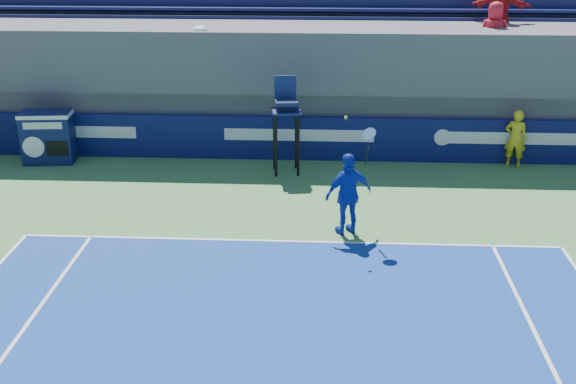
# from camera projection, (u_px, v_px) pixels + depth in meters

# --- Properties ---
(ball_person) EXTENTS (0.65, 0.54, 1.54)m
(ball_person) POSITION_uv_depth(u_px,v_px,m) (516.00, 139.00, 18.71)
(ball_person) COLOR yellow
(ball_person) RESTS_ON apron
(back_hoarding) EXTENTS (20.40, 0.21, 1.20)m
(back_hoarding) POSITION_uv_depth(u_px,v_px,m) (299.00, 138.00, 19.36)
(back_hoarding) COLOR #0D124D
(back_hoarding) RESTS_ON ground
(match_clock) EXTENTS (1.39, 0.86, 1.40)m
(match_clock) POSITION_uv_depth(u_px,v_px,m) (48.00, 136.00, 19.09)
(match_clock) COLOR #0F184D
(match_clock) RESTS_ON ground
(umpire_chair) EXTENTS (0.79, 0.79, 2.48)m
(umpire_chair) POSITION_uv_depth(u_px,v_px,m) (286.00, 115.00, 18.08)
(umpire_chair) COLOR black
(umpire_chair) RESTS_ON ground
(tennis_player) EXTENTS (1.11, 0.82, 2.57)m
(tennis_player) POSITION_uv_depth(u_px,v_px,m) (349.00, 194.00, 14.80)
(tennis_player) COLOR #1531B0
(tennis_player) RESTS_ON apron
(stadium_seating) EXTENTS (21.00, 4.05, 4.66)m
(stadium_seating) POSITION_uv_depth(u_px,v_px,m) (304.00, 76.00, 20.80)
(stadium_seating) COLOR #54545A
(stadium_seating) RESTS_ON ground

